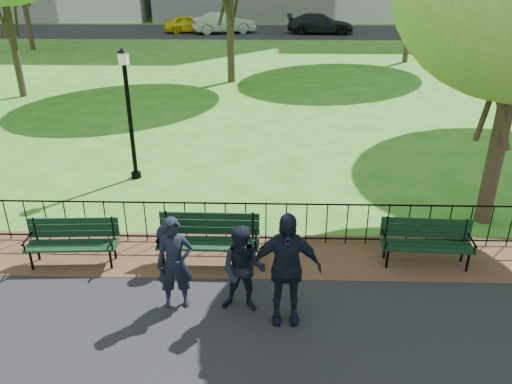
{
  "coord_description": "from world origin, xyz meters",
  "views": [
    {
      "loc": [
        0.63,
        -6.7,
        5.17
      ],
      "look_at": [
        0.42,
        1.5,
        1.36
      ],
      "focal_mm": 35.0,
      "sensor_mm": 36.0,
      "label": 1
    }
  ],
  "objects_px": {
    "park_bench_right_a": "(427,238)",
    "sedan_silver": "(223,23)",
    "park_bench_left_a": "(73,237)",
    "person_mid": "(243,270)",
    "sedan_dark": "(320,24)",
    "park_bench_main": "(194,234)",
    "lamppost": "(129,110)",
    "taxi": "(188,24)",
    "person_left": "(175,264)",
    "person_right": "(285,268)"
  },
  "relations": [
    {
      "from": "park_bench_main",
      "to": "sedan_dark",
      "type": "relative_size",
      "value": 0.37
    },
    {
      "from": "person_right",
      "to": "sedan_dark",
      "type": "distance_m",
      "value": 34.38
    },
    {
      "from": "lamppost",
      "to": "taxi",
      "type": "bearing_deg",
      "value": 95.79
    },
    {
      "from": "park_bench_right_a",
      "to": "sedan_silver",
      "type": "height_order",
      "value": "sedan_silver"
    },
    {
      "from": "person_left",
      "to": "sedan_silver",
      "type": "bearing_deg",
      "value": 82.83
    },
    {
      "from": "lamppost",
      "to": "taxi",
      "type": "height_order",
      "value": "lamppost"
    },
    {
      "from": "park_bench_left_a",
      "to": "sedan_silver",
      "type": "relative_size",
      "value": 0.35
    },
    {
      "from": "park_bench_left_a",
      "to": "taxi",
      "type": "distance_m",
      "value": 33.2
    },
    {
      "from": "park_bench_left_a",
      "to": "lamppost",
      "type": "xyz_separation_m",
      "value": [
        0.14,
        4.05,
        1.27
      ]
    },
    {
      "from": "person_right",
      "to": "sedan_silver",
      "type": "relative_size",
      "value": 0.39
    },
    {
      "from": "sedan_dark",
      "to": "park_bench_main",
      "type": "bearing_deg",
      "value": 174.7
    },
    {
      "from": "person_mid",
      "to": "taxi",
      "type": "relative_size",
      "value": 0.38
    },
    {
      "from": "park_bench_main",
      "to": "park_bench_left_a",
      "type": "distance_m",
      "value": 2.26
    },
    {
      "from": "person_left",
      "to": "taxi",
      "type": "height_order",
      "value": "person_left"
    },
    {
      "from": "park_bench_left_a",
      "to": "sedan_dark",
      "type": "xyz_separation_m",
      "value": [
        7.5,
        32.64,
        0.21
      ]
    },
    {
      "from": "person_left",
      "to": "person_right",
      "type": "relative_size",
      "value": 0.85
    },
    {
      "from": "park_bench_right_a",
      "to": "person_right",
      "type": "bearing_deg",
      "value": -144.06
    },
    {
      "from": "person_left",
      "to": "taxi",
      "type": "xyz_separation_m",
      "value": [
        -4.94,
        34.33,
        -0.14
      ]
    },
    {
      "from": "person_left",
      "to": "sedan_dark",
      "type": "distance_m",
      "value": 34.32
    },
    {
      "from": "person_right",
      "to": "park_bench_right_a",
      "type": "bearing_deg",
      "value": 32.13
    },
    {
      "from": "park_bench_left_a",
      "to": "lamppost",
      "type": "distance_m",
      "value": 4.25
    },
    {
      "from": "park_bench_right_a",
      "to": "person_mid",
      "type": "xyz_separation_m",
      "value": [
        -3.31,
        -1.48,
        0.22
      ]
    },
    {
      "from": "lamppost",
      "to": "person_left",
      "type": "height_order",
      "value": "lamppost"
    },
    {
      "from": "park_bench_right_a",
      "to": "sedan_silver",
      "type": "distance_m",
      "value": 33.1
    },
    {
      "from": "park_bench_left_a",
      "to": "sedan_silver",
      "type": "distance_m",
      "value": 32.6
    },
    {
      "from": "park_bench_main",
      "to": "park_bench_left_a",
      "type": "xyz_separation_m",
      "value": [
        -2.25,
        0.02,
        -0.1
      ]
    },
    {
      "from": "park_bench_left_a",
      "to": "person_left",
      "type": "relative_size",
      "value": 1.06
    },
    {
      "from": "park_bench_right_a",
      "to": "person_mid",
      "type": "relative_size",
      "value": 1.13
    },
    {
      "from": "park_bench_left_a",
      "to": "lamppost",
      "type": "relative_size",
      "value": 0.51
    },
    {
      "from": "taxi",
      "to": "sedan_silver",
      "type": "distance_m",
      "value": 2.86
    },
    {
      "from": "lamppost",
      "to": "sedan_silver",
      "type": "height_order",
      "value": "lamppost"
    },
    {
      "from": "park_bench_left_a",
      "to": "person_left",
      "type": "xyz_separation_m",
      "value": [
        2.14,
        -1.25,
        0.27
      ]
    },
    {
      "from": "person_left",
      "to": "person_mid",
      "type": "distance_m",
      "value": 1.1
    },
    {
      "from": "lamppost",
      "to": "person_mid",
      "type": "height_order",
      "value": "lamppost"
    },
    {
      "from": "park_bench_main",
      "to": "sedan_dark",
      "type": "height_order",
      "value": "sedan_dark"
    },
    {
      "from": "person_left",
      "to": "person_mid",
      "type": "relative_size",
      "value": 1.07
    },
    {
      "from": "park_bench_left_a",
      "to": "person_mid",
      "type": "xyz_separation_m",
      "value": [
        3.23,
        -1.33,
        0.22
      ]
    },
    {
      "from": "person_right",
      "to": "taxi",
      "type": "height_order",
      "value": "person_right"
    },
    {
      "from": "person_right",
      "to": "sedan_silver",
      "type": "distance_m",
      "value": 34.36
    },
    {
      "from": "sedan_dark",
      "to": "person_mid",
      "type": "bearing_deg",
      "value": 176.66
    },
    {
      "from": "sedan_silver",
      "to": "park_bench_right_a",
      "type": "bearing_deg",
      "value": 174.22
    },
    {
      "from": "park_bench_right_a",
      "to": "sedan_silver",
      "type": "bearing_deg",
      "value": 104.74
    },
    {
      "from": "park_bench_left_a",
      "to": "person_mid",
      "type": "relative_size",
      "value": 1.13
    },
    {
      "from": "person_mid",
      "to": "sedan_silver",
      "type": "relative_size",
      "value": 0.31
    },
    {
      "from": "park_bench_right_a",
      "to": "sedan_dark",
      "type": "relative_size",
      "value": 0.33
    },
    {
      "from": "park_bench_left_a",
      "to": "park_bench_right_a",
      "type": "distance_m",
      "value": 6.54
    },
    {
      "from": "park_bench_main",
      "to": "park_bench_left_a",
      "type": "relative_size",
      "value": 1.11
    },
    {
      "from": "park_bench_left_a",
      "to": "person_right",
      "type": "bearing_deg",
      "value": -24.81
    },
    {
      "from": "lamppost",
      "to": "park_bench_left_a",
      "type": "bearing_deg",
      "value": -91.94
    },
    {
      "from": "park_bench_right_a",
      "to": "person_left",
      "type": "relative_size",
      "value": 1.05
    }
  ]
}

